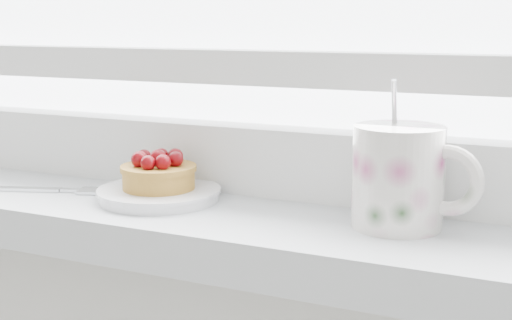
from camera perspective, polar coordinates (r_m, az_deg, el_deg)
The scene contains 4 objects.
saucer at distance 0.72m, azimuth -7.75°, elevation -2.72°, with size 0.12×0.12×0.01m, color white.
raspberry_tart at distance 0.72m, azimuth -7.80°, elevation -0.98°, with size 0.08×0.08×0.04m.
floral_mug at distance 0.63m, azimuth 11.56°, elevation -1.19°, with size 0.12×0.09×0.13m.
fork at distance 0.78m, azimuth -16.53°, elevation -2.28°, with size 0.20×0.08×0.00m.
Camera 1 is at (0.30, 1.31, 1.12)m, focal length 50.00 mm.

